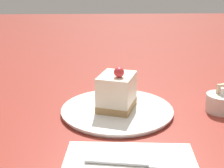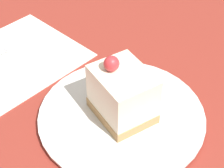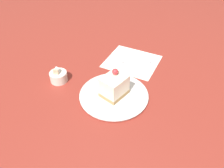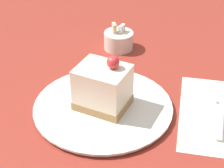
{
  "view_description": "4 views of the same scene",
  "coord_description": "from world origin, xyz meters",
  "px_view_note": "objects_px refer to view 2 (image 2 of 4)",
  "views": [
    {
      "loc": [
        0.67,
        -0.06,
        0.3
      ],
      "look_at": [
        0.01,
        -0.03,
        0.07
      ],
      "focal_mm": 50.0,
      "sensor_mm": 36.0,
      "label": 1
    },
    {
      "loc": [
        -0.23,
        0.29,
        0.43
      ],
      "look_at": [
        0.02,
        -0.01,
        0.07
      ],
      "focal_mm": 60.0,
      "sensor_mm": 36.0,
      "label": 2
    },
    {
      "loc": [
        -0.55,
        -0.24,
        0.57
      ],
      "look_at": [
        0.01,
        -0.02,
        0.06
      ],
      "focal_mm": 35.0,
      "sensor_mm": 36.0,
      "label": 3
    },
    {
      "loc": [
        0.09,
        -0.57,
        0.43
      ],
      "look_at": [
        0.02,
        -0.02,
        0.06
      ],
      "focal_mm": 60.0,
      "sensor_mm": 36.0,
      "label": 4
    }
  ],
  "objects_px": {
    "cake_slice": "(122,94)",
    "knife": "(13,47)",
    "plate": "(122,116)",
    "fork": "(17,67)"
  },
  "relations": [
    {
      "from": "plate",
      "to": "fork",
      "type": "xyz_separation_m",
      "value": [
        0.22,
        0.02,
        -0.0
      ]
    },
    {
      "from": "plate",
      "to": "cake_slice",
      "type": "bearing_deg",
      "value": -70.77
    },
    {
      "from": "plate",
      "to": "knife",
      "type": "relative_size",
      "value": 1.56
    },
    {
      "from": "plate",
      "to": "cake_slice",
      "type": "xyz_separation_m",
      "value": [
        0.0,
        -0.0,
        0.05
      ]
    },
    {
      "from": "cake_slice",
      "to": "knife",
      "type": "height_order",
      "value": "cake_slice"
    },
    {
      "from": "plate",
      "to": "fork",
      "type": "distance_m",
      "value": 0.22
    },
    {
      "from": "plate",
      "to": "knife",
      "type": "bearing_deg",
      "value": -2.1
    },
    {
      "from": "plate",
      "to": "cake_slice",
      "type": "relative_size",
      "value": 2.33
    },
    {
      "from": "cake_slice",
      "to": "knife",
      "type": "distance_m",
      "value": 0.28
    },
    {
      "from": "fork",
      "to": "cake_slice",
      "type": "bearing_deg",
      "value": -164.69
    }
  ]
}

